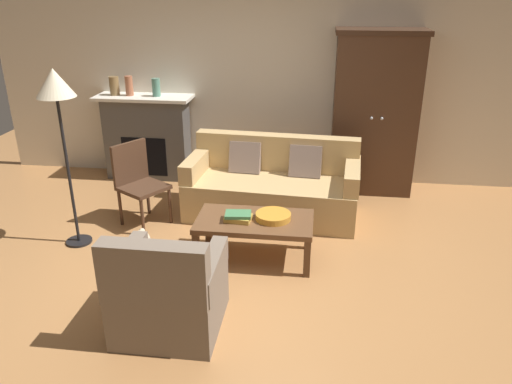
{
  "coord_description": "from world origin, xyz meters",
  "views": [
    {
      "loc": [
        0.72,
        -3.91,
        2.47
      ],
      "look_at": [
        0.14,
        0.62,
        0.55
      ],
      "focal_mm": 34.89,
      "sensor_mm": 36.0,
      "label": 1
    }
  ],
  "objects_px": {
    "couch": "(273,188)",
    "dog": "(140,247)",
    "armoire": "(374,113)",
    "mantel_vase_bronze": "(114,86)",
    "mantel_vase_terracotta": "(129,86)",
    "armchair_near_left": "(168,294)",
    "coffee_table": "(255,224)",
    "side_chair_wooden": "(138,179)",
    "fruit_bowl": "(273,216)",
    "book_stack": "(238,217)",
    "fireplace": "(147,136)",
    "floor_lamp": "(56,94)",
    "mantel_vase_jade": "(156,87)"
  },
  "relations": [
    {
      "from": "coffee_table",
      "to": "armchair_near_left",
      "type": "xyz_separation_m",
      "value": [
        -0.51,
        -1.14,
        -0.05
      ]
    },
    {
      "from": "mantel_vase_bronze",
      "to": "fireplace",
      "type": "bearing_deg",
      "value": 2.7
    },
    {
      "from": "couch",
      "to": "floor_lamp",
      "type": "bearing_deg",
      "value": -153.22
    },
    {
      "from": "fruit_bowl",
      "to": "mantel_vase_terracotta",
      "type": "distance_m",
      "value": 2.98
    },
    {
      "from": "fruit_bowl",
      "to": "dog",
      "type": "height_order",
      "value": "fruit_bowl"
    },
    {
      "from": "armoire",
      "to": "book_stack",
      "type": "bearing_deg",
      "value": -124.55
    },
    {
      "from": "mantel_vase_terracotta",
      "to": "dog",
      "type": "distance_m",
      "value": 2.71
    },
    {
      "from": "couch",
      "to": "mantel_vase_bronze",
      "type": "xyz_separation_m",
      "value": [
        -2.17,
        0.96,
        0.92
      ]
    },
    {
      "from": "couch",
      "to": "mantel_vase_terracotta",
      "type": "xyz_separation_m",
      "value": [
        -1.97,
        0.96,
        0.93
      ]
    },
    {
      "from": "armoire",
      "to": "armchair_near_left",
      "type": "xyz_separation_m",
      "value": [
        -1.74,
        -3.1,
        -0.68
      ]
    },
    {
      "from": "couch",
      "to": "dog",
      "type": "height_order",
      "value": "couch"
    },
    {
      "from": "coffee_table",
      "to": "side_chair_wooden",
      "type": "height_order",
      "value": "side_chair_wooden"
    },
    {
      "from": "armoire",
      "to": "armchair_near_left",
      "type": "relative_size",
      "value": 2.26
    },
    {
      "from": "mantel_vase_terracotta",
      "to": "armchair_near_left",
      "type": "relative_size",
      "value": 0.28
    },
    {
      "from": "fruit_bowl",
      "to": "dog",
      "type": "relative_size",
      "value": 0.6
    },
    {
      "from": "armoire",
      "to": "mantel_vase_bronze",
      "type": "xyz_separation_m",
      "value": [
        -3.33,
        0.06,
        0.24
      ]
    },
    {
      "from": "couch",
      "to": "book_stack",
      "type": "distance_m",
      "value": 1.13
    },
    {
      "from": "mantel_vase_bronze",
      "to": "side_chair_wooden",
      "type": "relative_size",
      "value": 0.27
    },
    {
      "from": "coffee_table",
      "to": "side_chair_wooden",
      "type": "relative_size",
      "value": 1.22
    },
    {
      "from": "fireplace",
      "to": "coffee_table",
      "type": "relative_size",
      "value": 1.15
    },
    {
      "from": "couch",
      "to": "mantel_vase_bronze",
      "type": "bearing_deg",
      "value": 156.06
    },
    {
      "from": "mantel_vase_jade",
      "to": "dog",
      "type": "xyz_separation_m",
      "value": [
        0.53,
        -2.36,
        -0.99
      ]
    },
    {
      "from": "book_stack",
      "to": "mantel_vase_bronze",
      "type": "relative_size",
      "value": 1.07
    },
    {
      "from": "fruit_bowl",
      "to": "side_chair_wooden",
      "type": "height_order",
      "value": "side_chair_wooden"
    },
    {
      "from": "mantel_vase_bronze",
      "to": "mantel_vase_terracotta",
      "type": "height_order",
      "value": "mantel_vase_terracotta"
    },
    {
      "from": "mantel_vase_terracotta",
      "to": "floor_lamp",
      "type": "relative_size",
      "value": 0.14
    },
    {
      "from": "mantel_vase_bronze",
      "to": "armchair_near_left",
      "type": "distance_m",
      "value": 3.65
    },
    {
      "from": "mantel_vase_jade",
      "to": "side_chair_wooden",
      "type": "bearing_deg",
      "value": -82.75
    },
    {
      "from": "coffee_table",
      "to": "armchair_near_left",
      "type": "height_order",
      "value": "armchair_near_left"
    },
    {
      "from": "couch",
      "to": "dog",
      "type": "bearing_deg",
      "value": -127.8
    },
    {
      "from": "mantel_vase_terracotta",
      "to": "dog",
      "type": "xyz_separation_m",
      "value": [
        0.89,
        -2.36,
        -1.0
      ]
    },
    {
      "from": "coffee_table",
      "to": "mantel_vase_bronze",
      "type": "distance_m",
      "value": 3.04
    },
    {
      "from": "side_chair_wooden",
      "to": "fireplace",
      "type": "bearing_deg",
      "value": 104.32
    },
    {
      "from": "armoire",
      "to": "mantel_vase_bronze",
      "type": "bearing_deg",
      "value": 178.97
    },
    {
      "from": "side_chair_wooden",
      "to": "mantel_vase_terracotta",
      "type": "bearing_deg",
      "value": 111.31
    },
    {
      "from": "mantel_vase_terracotta",
      "to": "mantel_vase_jade",
      "type": "bearing_deg",
      "value": 0.0
    },
    {
      "from": "fireplace",
      "to": "couch",
      "type": "distance_m",
      "value": 2.06
    },
    {
      "from": "mantel_vase_jade",
      "to": "side_chair_wooden",
      "type": "distance_m",
      "value": 1.56
    },
    {
      "from": "fireplace",
      "to": "mantel_vase_jade",
      "type": "distance_m",
      "value": 0.69
    },
    {
      "from": "book_stack",
      "to": "mantel_vase_jade",
      "type": "relative_size",
      "value": 1.13
    },
    {
      "from": "couch",
      "to": "coffee_table",
      "type": "relative_size",
      "value": 1.79
    },
    {
      "from": "fireplace",
      "to": "side_chair_wooden",
      "type": "height_order",
      "value": "fireplace"
    },
    {
      "from": "book_stack",
      "to": "floor_lamp",
      "type": "distance_m",
      "value": 2.01
    },
    {
      "from": "mantel_vase_jade",
      "to": "armchair_near_left",
      "type": "xyz_separation_m",
      "value": [
        1.03,
        -3.16,
        -0.92
      ]
    },
    {
      "from": "fireplace",
      "to": "book_stack",
      "type": "height_order",
      "value": "fireplace"
    },
    {
      "from": "mantel_vase_jade",
      "to": "armoire",
      "type": "bearing_deg",
      "value": -1.24
    },
    {
      "from": "armoire",
      "to": "coffee_table",
      "type": "xyz_separation_m",
      "value": [
        -1.23,
        -1.95,
        -0.63
      ]
    },
    {
      "from": "coffee_table",
      "to": "book_stack",
      "type": "distance_m",
      "value": 0.18
    },
    {
      "from": "fireplace",
      "to": "mantel_vase_jade",
      "type": "height_order",
      "value": "mantel_vase_jade"
    },
    {
      "from": "book_stack",
      "to": "mantel_vase_terracotta",
      "type": "height_order",
      "value": "mantel_vase_terracotta"
    }
  ]
}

